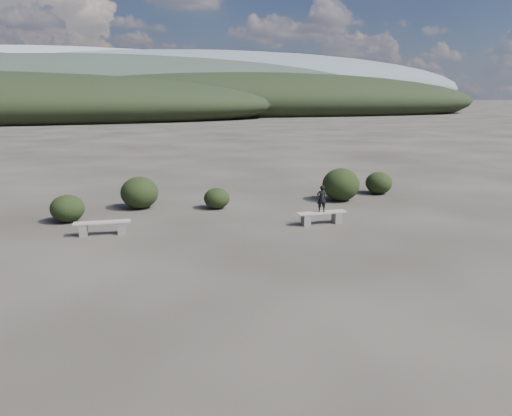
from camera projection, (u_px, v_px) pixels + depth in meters
name	position (u px, v px, depth m)	size (l,w,h in m)	color
ground	(308.00, 285.00, 11.52)	(1200.00, 1200.00, 0.00)	#28251F
bench_left	(102.00, 227.00, 15.68)	(1.76, 0.48, 0.43)	slate
bench_right	(321.00, 217.00, 17.00)	(1.73, 0.37, 0.43)	slate
seated_person	(322.00, 199.00, 16.86)	(0.33, 0.22, 0.92)	black
shrub_a	(67.00, 208.00, 17.29)	(1.16, 1.16, 0.95)	black
shrub_b	(140.00, 193.00, 19.38)	(1.45, 1.45, 1.24)	black
shrub_c	(217.00, 198.00, 19.39)	(1.01, 1.01, 0.81)	black
shrub_d	(341.00, 185.00, 20.83)	(1.55, 1.55, 1.36)	black
shrub_e	(379.00, 183.00, 22.31)	(1.18, 1.18, 0.99)	black
mountain_ridges	(91.00, 87.00, 322.89)	(500.00, 400.00, 56.00)	black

